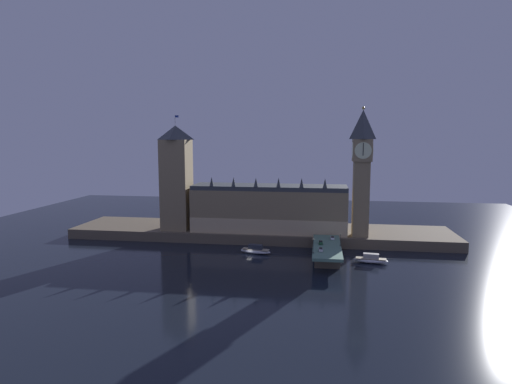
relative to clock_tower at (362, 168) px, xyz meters
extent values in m
plane|color=black|center=(-56.53, -25.70, -42.25)|extent=(400.00, 400.00, 0.00)
cube|color=brown|center=(-56.53, 13.30, -39.45)|extent=(220.00, 42.00, 5.58)
cube|color=#8E7A56|center=(-50.16, 6.25, -24.75)|extent=(86.88, 22.90, 23.83)
cube|color=#D5B989|center=(-50.16, -5.32, -32.37)|extent=(86.88, 0.20, 8.58)
cube|color=#383D42|center=(-50.16, 6.25, -11.63)|extent=(86.88, 21.06, 2.40)
cone|color=#383D42|center=(-81.19, -3.48, -7.81)|extent=(2.40, 2.40, 5.24)
cone|color=#383D42|center=(-68.78, -3.48, -7.81)|extent=(2.40, 2.40, 5.24)
cone|color=#383D42|center=(-56.37, -3.48, -7.81)|extent=(2.40, 2.40, 5.24)
cone|color=#383D42|center=(-43.96, -3.48, -7.81)|extent=(2.40, 2.40, 5.24)
cone|color=#383D42|center=(-31.55, -3.48, -7.81)|extent=(2.40, 2.40, 5.24)
cone|color=#383D42|center=(-19.14, -3.48, -7.81)|extent=(2.40, 2.40, 5.24)
cube|color=#8E7A56|center=(0.00, 0.00, -16.44)|extent=(8.40, 8.40, 40.45)
cube|color=#8E7A56|center=(0.00, 0.00, 9.65)|extent=(9.91, 9.91, 11.72)
cylinder|color=beige|center=(0.00, -5.08, 9.65)|extent=(8.67, 0.25, 8.67)
cylinder|color=beige|center=(0.00, 5.08, 9.65)|extent=(8.67, 0.25, 8.67)
cylinder|color=beige|center=(5.08, 0.00, 9.65)|extent=(0.25, 8.67, 8.67)
cylinder|color=beige|center=(-5.08, 0.00, 9.65)|extent=(0.25, 8.67, 8.67)
cube|color=black|center=(0.00, -5.27, 10.30)|extent=(0.36, 0.10, 6.50)
pyramid|color=#383D42|center=(0.00, 0.00, 23.18)|extent=(9.91, 9.91, 15.34)
sphere|color=gold|center=(0.00, 0.00, 31.65)|extent=(1.60, 1.60, 1.60)
cube|color=#8E7A56|center=(-103.84, 3.52, -10.76)|extent=(15.44, 15.44, 51.80)
pyramid|color=#383D42|center=(-103.84, 3.52, 19.15)|extent=(15.75, 15.75, 8.01)
cylinder|color=#99999E|center=(-103.84, 3.52, 26.16)|extent=(0.24, 0.24, 6.00)
cube|color=navy|center=(-102.74, 3.52, 28.26)|extent=(2.00, 0.08, 1.20)
cube|color=slate|center=(-17.99, -30.70, -35.63)|extent=(13.29, 46.00, 1.40)
cube|color=brown|center=(-17.99, -42.20, -39.29)|extent=(11.30, 3.20, 5.92)
cube|color=brown|center=(-17.99, -30.70, -39.29)|extent=(11.30, 3.20, 5.92)
cube|color=brown|center=(-17.99, -19.20, -39.29)|extent=(11.30, 3.20, 5.92)
cube|color=#235633|center=(-20.91, -27.92, -34.28)|extent=(1.83, 4.49, 0.94)
cube|color=black|center=(-20.91, -27.92, -33.59)|extent=(1.50, 2.02, 0.45)
cylinder|color=black|center=(-21.78, -26.53, -34.61)|extent=(0.22, 0.64, 0.64)
cylinder|color=black|center=(-20.04, -26.53, -34.61)|extent=(0.22, 0.64, 0.64)
cylinder|color=black|center=(-21.78, -29.32, -34.61)|extent=(0.22, 0.64, 0.64)
cylinder|color=black|center=(-20.04, -29.32, -34.61)|extent=(0.22, 0.64, 0.64)
cube|color=silver|center=(-20.91, -41.18, -34.30)|extent=(1.87, 4.66, 0.91)
cube|color=black|center=(-20.91, -41.18, -33.62)|extent=(1.53, 2.09, 0.45)
cylinder|color=black|center=(-21.80, -39.73, -34.61)|extent=(0.22, 0.64, 0.64)
cylinder|color=black|center=(-20.03, -39.73, -34.61)|extent=(0.22, 0.64, 0.64)
cylinder|color=black|center=(-21.80, -42.62, -34.61)|extent=(0.22, 0.64, 0.64)
cylinder|color=black|center=(-20.03, -42.62, -34.61)|extent=(0.22, 0.64, 0.64)
cube|color=white|center=(-15.06, -17.22, -34.33)|extent=(1.89, 4.77, 0.86)
cube|color=black|center=(-15.06, -17.22, -33.67)|extent=(1.55, 2.14, 0.45)
cylinder|color=black|center=(-14.17, -18.70, -34.61)|extent=(0.22, 0.64, 0.64)
cylinder|color=black|center=(-15.96, -18.70, -34.61)|extent=(0.22, 0.64, 0.64)
cylinder|color=black|center=(-14.17, -15.74, -34.61)|extent=(0.22, 0.64, 0.64)
cylinder|color=black|center=(-15.96, -15.74, -34.61)|extent=(0.22, 0.64, 0.64)
cylinder|color=#2D3333|center=(-24.24, -45.42, -34.68)|extent=(0.56, 0.56, 0.50)
cylinder|color=#2D3333|center=(-24.24, -45.42, -31.65)|extent=(0.18, 0.18, 5.56)
sphere|color=#F9E5A3|center=(-24.24, -45.42, -28.32)|extent=(0.60, 0.60, 0.60)
sphere|color=#F9E5A3|center=(-24.69, -45.42, -28.67)|extent=(0.44, 0.44, 0.44)
sphere|color=#F9E5A3|center=(-23.79, -45.42, -28.67)|extent=(0.44, 0.44, 0.44)
cylinder|color=#2D3333|center=(-11.74, -30.70, -34.68)|extent=(0.56, 0.56, 0.50)
cylinder|color=#2D3333|center=(-11.74, -30.70, -31.87)|extent=(0.18, 0.18, 5.13)
sphere|color=#F9E5A3|center=(-11.74, -30.70, -28.75)|extent=(0.60, 0.60, 0.60)
sphere|color=#F9E5A3|center=(-12.19, -30.70, -29.10)|extent=(0.44, 0.44, 0.44)
sphere|color=#F9E5A3|center=(-11.29, -30.70, -29.10)|extent=(0.44, 0.44, 0.44)
ellipsoid|color=white|center=(-53.57, -23.48, -41.08)|extent=(16.38, 7.30, 2.34)
cube|color=tan|center=(-53.57, -23.48, -40.01)|extent=(14.35, 6.07, 0.24)
cube|color=#2D333D|center=(-53.57, -23.48, -38.73)|extent=(7.51, 4.04, 2.34)
ellipsoid|color=white|center=(2.54, -31.74, -41.13)|extent=(16.23, 6.17, 2.24)
cube|color=tan|center=(2.54, -31.74, -40.11)|extent=(14.24, 5.07, 0.24)
cube|color=#B7B2A8|center=(2.54, -31.74, -38.87)|extent=(7.38, 3.55, 2.24)
camera|label=1|loc=(-22.13, -232.60, 15.93)|focal=30.00mm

